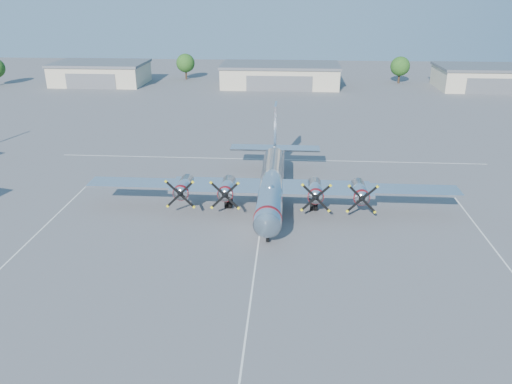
# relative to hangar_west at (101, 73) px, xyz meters

# --- Properties ---
(ground) EXTENTS (260.00, 260.00, 0.00)m
(ground) POSITION_rel_hangar_west_xyz_m (45.00, -81.96, -2.71)
(ground) COLOR #545456
(ground) RESTS_ON ground
(parking_lines) EXTENTS (60.00, 50.08, 0.01)m
(parking_lines) POSITION_rel_hangar_west_xyz_m (45.00, -83.71, -2.71)
(parking_lines) COLOR silver
(parking_lines) RESTS_ON ground
(hangar_west) EXTENTS (22.60, 14.60, 5.40)m
(hangar_west) POSITION_rel_hangar_west_xyz_m (0.00, 0.00, 0.00)
(hangar_west) COLOR #BEB497
(hangar_west) RESTS_ON ground
(hangar_center) EXTENTS (28.60, 14.60, 5.40)m
(hangar_center) POSITION_rel_hangar_west_xyz_m (45.00, -0.00, -0.00)
(hangar_center) COLOR #BEB497
(hangar_center) RESTS_ON ground
(hangar_east) EXTENTS (20.60, 14.60, 5.40)m
(hangar_east) POSITION_rel_hangar_west_xyz_m (93.00, 0.00, 0.00)
(hangar_east) COLOR #BEB497
(hangar_east) RESTS_ON ground
(tree_west) EXTENTS (4.80, 4.80, 6.64)m
(tree_west) POSITION_rel_hangar_west_xyz_m (20.00, 8.04, 1.51)
(tree_west) COLOR #382619
(tree_west) RESTS_ON ground
(tree_east) EXTENTS (4.80, 4.80, 6.64)m
(tree_east) POSITION_rel_hangar_west_xyz_m (75.00, 6.04, 1.51)
(tree_east) COLOR #382619
(tree_east) RESTS_ON ground
(main_bomber_b29) EXTENTS (39.73, 27.20, 8.78)m
(main_bomber_b29) POSITION_rel_hangar_west_xyz_m (45.85, -72.32, -2.71)
(main_bomber_b29) COLOR silver
(main_bomber_b29) RESTS_ON ground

